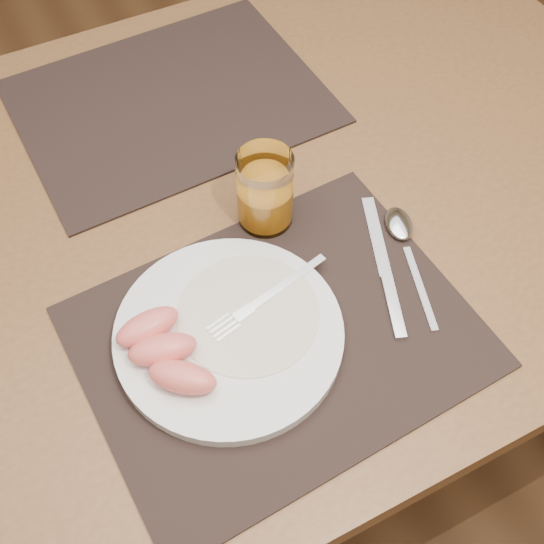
{
  "coord_description": "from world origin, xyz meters",
  "views": [
    {
      "loc": [
        -0.2,
        -0.57,
        1.46
      ],
      "look_at": [
        0.02,
        -0.14,
        0.77
      ],
      "focal_mm": 45.0,
      "sensor_mm": 36.0,
      "label": 1
    }
  ],
  "objects_px": {
    "table": "(218,244)",
    "placemat_near": "(278,337)",
    "placemat_far": "(171,102)",
    "juice_glass": "(265,193)",
    "knife": "(386,276)",
    "plate": "(229,334)",
    "spoon": "(402,233)",
    "fork": "(259,302)"
  },
  "relations": [
    {
      "from": "plate",
      "to": "fork",
      "type": "height_order",
      "value": "fork"
    },
    {
      "from": "plate",
      "to": "juice_glass",
      "type": "distance_m",
      "value": 0.19
    },
    {
      "from": "table",
      "to": "placemat_far",
      "type": "relative_size",
      "value": 3.11
    },
    {
      "from": "placemat_far",
      "to": "spoon",
      "type": "distance_m",
      "value": 0.42
    },
    {
      "from": "placemat_near",
      "to": "placemat_far",
      "type": "height_order",
      "value": "same"
    },
    {
      "from": "plate",
      "to": "spoon",
      "type": "xyz_separation_m",
      "value": [
        0.27,
        0.04,
        -0.0
      ]
    },
    {
      "from": "fork",
      "to": "juice_glass",
      "type": "distance_m",
      "value": 0.15
    },
    {
      "from": "placemat_near",
      "to": "juice_glass",
      "type": "relative_size",
      "value": 4.09
    },
    {
      "from": "table",
      "to": "plate",
      "type": "relative_size",
      "value": 5.19
    },
    {
      "from": "plate",
      "to": "placemat_near",
      "type": "bearing_deg",
      "value": -25.16
    },
    {
      "from": "placemat_far",
      "to": "juice_glass",
      "type": "distance_m",
      "value": 0.28
    },
    {
      "from": "plate",
      "to": "knife",
      "type": "bearing_deg",
      "value": -3.03
    },
    {
      "from": "table",
      "to": "placemat_near",
      "type": "height_order",
      "value": "placemat_near"
    },
    {
      "from": "knife",
      "to": "spoon",
      "type": "height_order",
      "value": "spoon"
    },
    {
      "from": "placemat_near",
      "to": "knife",
      "type": "height_order",
      "value": "knife"
    },
    {
      "from": "fork",
      "to": "spoon",
      "type": "relative_size",
      "value": 0.92
    },
    {
      "from": "knife",
      "to": "juice_glass",
      "type": "height_order",
      "value": "juice_glass"
    },
    {
      "from": "table",
      "to": "juice_glass",
      "type": "bearing_deg",
      "value": -44.52
    },
    {
      "from": "plate",
      "to": "table",
      "type": "bearing_deg",
      "value": 70.99
    },
    {
      "from": "spoon",
      "to": "placemat_near",
      "type": "bearing_deg",
      "value": -164.21
    },
    {
      "from": "table",
      "to": "knife",
      "type": "xyz_separation_m",
      "value": [
        0.14,
        -0.21,
        0.09
      ]
    },
    {
      "from": "table",
      "to": "placemat_near",
      "type": "relative_size",
      "value": 3.11
    },
    {
      "from": "fork",
      "to": "spoon",
      "type": "xyz_separation_m",
      "value": [
        0.22,
        0.02,
        -0.01
      ]
    },
    {
      "from": "placemat_near",
      "to": "placemat_far",
      "type": "relative_size",
      "value": 1.0
    },
    {
      "from": "placemat_far",
      "to": "spoon",
      "type": "height_order",
      "value": "spoon"
    },
    {
      "from": "table",
      "to": "placemat_near",
      "type": "xyz_separation_m",
      "value": [
        -0.02,
        -0.22,
        0.09
      ]
    },
    {
      "from": "table",
      "to": "knife",
      "type": "height_order",
      "value": "knife"
    },
    {
      "from": "table",
      "to": "placemat_far",
      "type": "bearing_deg",
      "value": 83.09
    },
    {
      "from": "placemat_near",
      "to": "spoon",
      "type": "relative_size",
      "value": 2.38
    },
    {
      "from": "knife",
      "to": "spoon",
      "type": "distance_m",
      "value": 0.07
    },
    {
      "from": "table",
      "to": "fork",
      "type": "distance_m",
      "value": 0.21
    },
    {
      "from": "plate",
      "to": "juice_glass",
      "type": "bearing_deg",
      "value": 50.12
    },
    {
      "from": "table",
      "to": "fork",
      "type": "bearing_deg",
      "value": -95.92
    },
    {
      "from": "plate",
      "to": "juice_glass",
      "type": "height_order",
      "value": "juice_glass"
    },
    {
      "from": "knife",
      "to": "table",
      "type": "bearing_deg",
      "value": 124.9
    },
    {
      "from": "table",
      "to": "placemat_far",
      "type": "height_order",
      "value": "placemat_far"
    },
    {
      "from": "table",
      "to": "knife",
      "type": "bearing_deg",
      "value": -55.1
    },
    {
      "from": "juice_glass",
      "to": "spoon",
      "type": "bearing_deg",
      "value": -36.53
    },
    {
      "from": "placemat_far",
      "to": "juice_glass",
      "type": "relative_size",
      "value": 4.09
    },
    {
      "from": "table",
      "to": "plate",
      "type": "bearing_deg",
      "value": -109.01
    },
    {
      "from": "plate",
      "to": "spoon",
      "type": "distance_m",
      "value": 0.27
    },
    {
      "from": "knife",
      "to": "juice_glass",
      "type": "relative_size",
      "value": 1.91
    }
  ]
}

